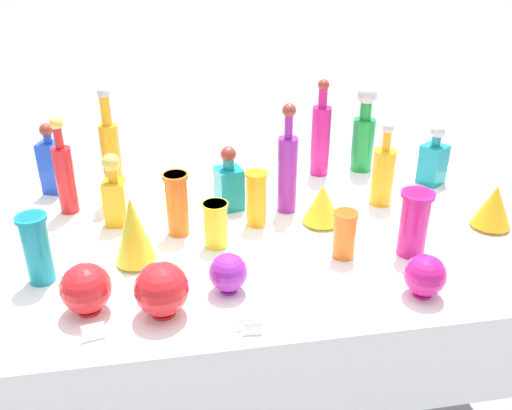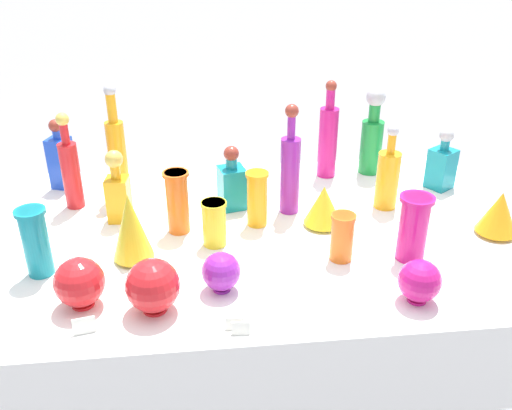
# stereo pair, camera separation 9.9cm
# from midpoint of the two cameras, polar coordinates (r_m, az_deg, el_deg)

# --- Properties ---
(ground_plane) EXTENTS (40.00, 40.00, 0.00)m
(ground_plane) POSITION_cam_midpoint_polar(r_m,az_deg,el_deg) (2.43, -1.23, -18.34)
(ground_plane) COLOR gray
(display_table) EXTENTS (1.86, 1.15, 0.76)m
(display_table) POSITION_cam_midpoint_polar(r_m,az_deg,el_deg) (1.95, -1.28, -4.48)
(display_table) COLOR white
(display_table) RESTS_ON ground
(tall_bottle_0) EXTENTS (0.07, 0.07, 0.44)m
(tall_bottle_0) POSITION_cam_midpoint_polar(r_m,az_deg,el_deg) (2.17, -15.56, 4.74)
(tall_bottle_0) COLOR orange
(tall_bottle_0) RESTS_ON display_table
(tall_bottle_1) EXTENTS (0.08, 0.08, 0.32)m
(tall_bottle_1) POSITION_cam_midpoint_polar(r_m,az_deg,el_deg) (2.13, 11.28, 3.04)
(tall_bottle_1) COLOR orange
(tall_bottle_1) RESTS_ON display_table
(tall_bottle_2) EXTENTS (0.09, 0.09, 0.36)m
(tall_bottle_2) POSITION_cam_midpoint_polar(r_m,az_deg,el_deg) (2.39, 9.54, 7.05)
(tall_bottle_2) COLOR #198C38
(tall_bottle_2) RESTS_ON display_table
(tall_bottle_3) EXTENTS (0.07, 0.07, 0.36)m
(tall_bottle_3) POSITION_cam_midpoint_polar(r_m,az_deg,el_deg) (2.14, -19.88, 2.93)
(tall_bottle_3) COLOR red
(tall_bottle_3) RESTS_ON display_table
(tall_bottle_4) EXTENTS (0.08, 0.08, 0.40)m
(tall_bottle_4) POSITION_cam_midpoint_polar(r_m,az_deg,el_deg) (2.33, 5.27, 6.81)
(tall_bottle_4) COLOR #C61972
(tall_bottle_4) RESTS_ON display_table
(tall_bottle_5) EXTENTS (0.07, 0.07, 0.40)m
(tall_bottle_5) POSITION_cam_midpoint_polar(r_m,az_deg,el_deg) (2.02, 1.76, 3.61)
(tall_bottle_5) COLOR purple
(tall_bottle_5) RESTS_ON display_table
(square_decanter_0) EXTENTS (0.12, 0.12, 0.25)m
(square_decanter_0) POSITION_cam_midpoint_polar(r_m,az_deg,el_deg) (2.35, 16.16, 4.33)
(square_decanter_0) COLOR teal
(square_decanter_0) RESTS_ON display_table
(square_decanter_1) EXTENTS (0.08, 0.08, 0.26)m
(square_decanter_1) POSITION_cam_midpoint_polar(r_m,az_deg,el_deg) (2.02, -15.31, 1.02)
(square_decanter_1) COLOR orange
(square_decanter_1) RESTS_ON display_table
(square_decanter_2) EXTENTS (0.11, 0.11, 0.24)m
(square_decanter_2) POSITION_cam_midpoint_polar(r_m,az_deg,el_deg) (2.07, -4.09, 2.13)
(square_decanter_2) COLOR teal
(square_decanter_2) RESTS_ON display_table
(square_decanter_3) EXTENTS (0.10, 0.10, 0.28)m
(square_decanter_3) POSITION_cam_midpoint_polar(r_m,az_deg,el_deg) (2.33, -20.88, 3.86)
(square_decanter_3) COLOR blue
(square_decanter_3) RESTS_ON display_table
(slender_vase_0) EXTENTS (0.09, 0.09, 0.22)m
(slender_vase_0) POSITION_cam_midpoint_polar(r_m,az_deg,el_deg) (1.78, -22.61, -3.91)
(slender_vase_0) COLOR teal
(slender_vase_0) RESTS_ON display_table
(slender_vase_1) EXTENTS (0.08, 0.08, 0.16)m
(slender_vase_1) POSITION_cam_midpoint_polar(r_m,az_deg,el_deg) (1.79, 7.29, -2.81)
(slender_vase_1) COLOR orange
(slender_vase_1) RESTS_ON display_table
(slender_vase_2) EXTENTS (0.09, 0.09, 0.22)m
(slender_vase_2) POSITION_cam_midpoint_polar(r_m,az_deg,el_deg) (1.91, -9.39, 0.26)
(slender_vase_2) COLOR orange
(slender_vase_2) RESTS_ON display_table
(slender_vase_3) EXTENTS (0.11, 0.11, 0.22)m
(slender_vase_3) POSITION_cam_midpoint_polar(r_m,az_deg,el_deg) (1.83, 14.05, -1.63)
(slender_vase_3) COLOR #C61972
(slender_vase_3) RESTS_ON display_table
(slender_vase_4) EXTENTS (0.08, 0.08, 0.15)m
(slender_vase_4) POSITION_cam_midpoint_polar(r_m,az_deg,el_deg) (1.84, -5.60, -1.82)
(slender_vase_4) COLOR yellow
(slender_vase_4) RESTS_ON display_table
(slender_vase_5) EXTENTS (0.08, 0.08, 0.20)m
(slender_vase_5) POSITION_cam_midpoint_polar(r_m,az_deg,el_deg) (1.95, -1.43, 0.79)
(slender_vase_5) COLOR orange
(slender_vase_5) RESTS_ON display_table
(fluted_vase_0) EXTENTS (0.13, 0.13, 0.15)m
(fluted_vase_0) POSITION_cam_midpoint_polar(r_m,az_deg,el_deg) (1.97, 5.21, 0.14)
(fluted_vase_0) COLOR yellow
(fluted_vase_0) RESTS_ON display_table
(fluted_vase_1) EXTENTS (0.14, 0.14, 0.16)m
(fluted_vase_1) POSITION_cam_midpoint_polar(r_m,az_deg,el_deg) (2.08, 21.43, -0.11)
(fluted_vase_1) COLOR orange
(fluted_vase_1) RESTS_ON display_table
(fluted_vase_2) EXTENTS (0.13, 0.13, 0.23)m
(fluted_vase_2) POSITION_cam_midpoint_polar(r_m,az_deg,el_deg) (1.77, -13.77, -2.51)
(fluted_vase_2) COLOR yellow
(fluted_vase_2) RESTS_ON display_table
(round_bowl_0) EXTENTS (0.12, 0.12, 0.13)m
(round_bowl_0) POSITION_cam_midpoint_polar(r_m,az_deg,el_deg) (1.67, 14.92, -6.84)
(round_bowl_0) COLOR #C61972
(round_bowl_0) RESTS_ON display_table
(round_bowl_1) EXTENTS (0.11, 0.11, 0.12)m
(round_bowl_1) POSITION_cam_midpoint_polar(r_m,az_deg,el_deg) (1.63, -4.55, -6.79)
(round_bowl_1) COLOR purple
(round_bowl_1) RESTS_ON display_table
(round_bowl_2) EXTENTS (0.15, 0.15, 0.16)m
(round_bowl_2) POSITION_cam_midpoint_polar(r_m,az_deg,el_deg) (1.56, -11.25, -8.27)
(round_bowl_2) COLOR red
(round_bowl_2) RESTS_ON display_table
(round_bowl_3) EXTENTS (0.14, 0.14, 0.15)m
(round_bowl_3) POSITION_cam_midpoint_polar(r_m,az_deg,el_deg) (1.62, -18.35, -7.95)
(round_bowl_3) COLOR red
(round_bowl_3) RESTS_ON display_table
(price_tag_left) EXTENTS (0.05, 0.02, 0.04)m
(price_tag_left) POSITION_cam_midpoint_polar(r_m,az_deg,el_deg) (1.51, -2.25, -12.30)
(price_tag_left) COLOR white
(price_tag_left) RESTS_ON display_table
(price_tag_center) EXTENTS (0.05, 0.02, 0.03)m
(price_tag_center) POSITION_cam_midpoint_polar(r_m,az_deg,el_deg) (1.52, -2.95, -11.90)
(price_tag_center) COLOR white
(price_tag_center) RESTS_ON display_table
(price_tag_right) EXTENTS (0.06, 0.03, 0.04)m
(price_tag_right) POSITION_cam_midpoint_polar(r_m,az_deg,el_deg) (1.56, -17.72, -12.05)
(price_tag_right) COLOR white
(price_tag_right) RESTS_ON display_table
(cardboard_box_behind_left) EXTENTS (0.54, 0.31, 0.35)m
(cardboard_box_behind_left) POSITION_cam_midpoint_polar(r_m,az_deg,el_deg) (3.31, -5.29, -1.69)
(cardboard_box_behind_left) COLOR tan
(cardboard_box_behind_left) RESTS_ON ground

